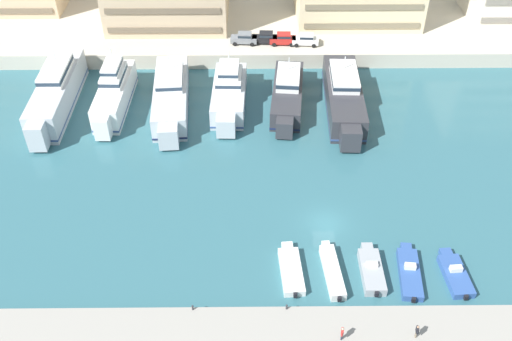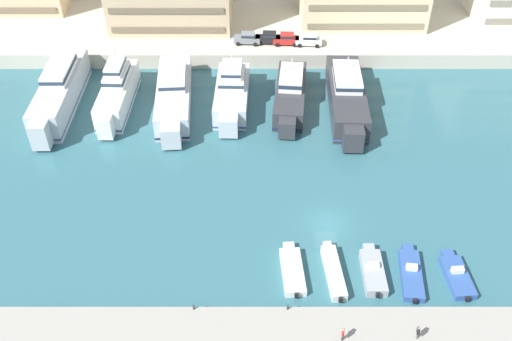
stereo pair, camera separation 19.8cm
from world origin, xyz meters
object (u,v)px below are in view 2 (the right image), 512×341
Objects in this scene: yacht_charcoal_center at (288,93)px; car_white_center_left at (306,39)px; motorboat_grey_mid_left at (371,270)px; car_black_left at (266,37)px; car_red_mid_left at (284,39)px; pedestrian_near_edge at (416,331)px; yacht_white_left at (115,92)px; pedestrian_mid_deck at (341,333)px; yacht_silver_far_left at (57,92)px; yacht_charcoal_center_right at (344,96)px; car_grey_far_left at (245,38)px; motorboat_blue_center at (455,275)px; yacht_silver_mid_left at (171,95)px; motorboat_white_far_left at (291,270)px; motorboat_white_left at (332,271)px; motorboat_blue_center_left at (409,273)px; yacht_silver_center_left at (230,93)px.

yacht_charcoal_center is 4.05× the size of car_white_center_left.
motorboat_grey_mid_left is 45.56m from car_black_left.
motorboat_grey_mid_left is at bearing -77.58° from car_black_left.
car_red_mid_left is 2.55× the size of pedestrian_near_edge.
yacht_white_left is at bearing -146.60° from car_black_left.
pedestrian_near_edge is at bearing 1.28° from pedestrian_mid_deck.
yacht_silver_far_left is 1.28× the size of yacht_white_left.
car_red_mid_left is (-7.84, 14.33, 1.34)m from yacht_charcoal_center_right.
motorboat_grey_mid_left is at bearing -73.49° from car_grey_far_left.
car_grey_far_left is at bearing 177.71° from car_red_mid_left.
motorboat_blue_center is 1.53× the size of car_white_center_left.
motorboat_white_far_left is at bearing -63.13° from yacht_silver_mid_left.
car_red_mid_left reaches higher than motorboat_blue_center.
motorboat_grey_mid_left is 9.17m from pedestrian_mid_deck.
yacht_silver_far_left is 32.15m from yacht_charcoal_center.
yacht_charcoal_center is 4.07× the size of car_black_left.
yacht_charcoal_center is at bearing 95.53° from motorboat_white_left.
car_grey_far_left and car_red_mid_left have the same top height.
car_grey_far_left is at bearing 99.80° from pedestrian_mid_deck.
yacht_silver_far_left is at bearing 142.22° from motorboat_grey_mid_left.
motorboat_blue_center_left is at bearing -76.23° from car_red_mid_left.
pedestrian_near_edge is (12.39, -52.37, -1.56)m from car_black_left.
pedestrian_near_edge is at bearing -76.11° from yacht_charcoal_center.
yacht_silver_center_left is at bearing 103.07° from motorboat_white_far_left.
yacht_charcoal_center reaches higher than car_white_center_left.
pedestrian_near_edge is (6.59, -7.90, 1.31)m from motorboat_white_left.
motorboat_white_far_left is 0.94× the size of motorboat_blue_center_left.
motorboat_blue_center_left is (11.93, -0.44, 0.02)m from motorboat_white_far_left.
motorboat_white_left is 1.17× the size of motorboat_blue_center.
car_red_mid_left is (16.23, 13.92, 1.40)m from yacht_silver_mid_left.
yacht_charcoal_center is at bearing -104.88° from car_white_center_left.
pedestrian_mid_deck is at bearing -80.20° from car_grey_far_left.
yacht_charcoal_center_right reaches higher than pedestrian_near_edge.
motorboat_blue_center_left is 46.76m from car_black_left.
pedestrian_near_edge is at bearing -98.94° from motorboat_blue_center_left.
car_black_left is 53.83m from pedestrian_near_edge.
pedestrian_mid_deck is at bearing -135.09° from motorboat_blue_center_left.
motorboat_white_far_left is 43.93m from car_red_mid_left.
car_grey_far_left is at bearing 96.50° from motorboat_white_far_left.
yacht_charcoal_center reaches higher than motorboat_white_far_left.
car_white_center_left is at bearing 94.60° from motorboat_grey_mid_left.
yacht_silver_far_left is 7.97m from yacht_white_left.
yacht_charcoal_center_right is 16.39m from car_red_mid_left.
yacht_charcoal_center_right reaches higher than motorboat_white_left.
car_white_center_left is (19.74, 13.64, 1.40)m from yacht_silver_mid_left.
yacht_silver_mid_left is 17.47m from car_grey_far_left.
yacht_silver_mid_left reaches higher than motorboat_white_left.
yacht_white_left reaches higher than car_red_mid_left.
pedestrian_near_edge is (15.74, -52.23, -1.56)m from car_grey_far_left.
pedestrian_near_edge is (1.80, -37.66, -0.21)m from yacht_charcoal_center_right.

